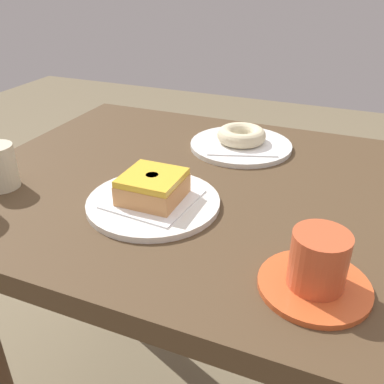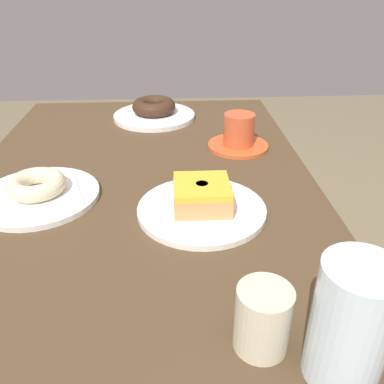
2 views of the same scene
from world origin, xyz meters
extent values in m
cube|color=#4C3823|center=(0.00, 0.00, 0.71)|extent=(1.02, 0.68, 0.04)
cylinder|color=brown|center=(-0.45, -0.26, 0.35)|extent=(0.07, 0.07, 0.69)
cylinder|color=brown|center=(-0.45, 0.26, 0.35)|extent=(0.07, 0.07, 0.69)
cylinder|color=white|center=(-0.36, 0.02, 0.74)|extent=(0.22, 0.22, 0.01)
cube|color=white|center=(-0.36, 0.02, 0.74)|extent=(0.16, 0.16, 0.00)
torus|color=#3A2417|center=(-0.36, 0.02, 0.76)|extent=(0.12, 0.12, 0.04)
cylinder|color=white|center=(0.06, -0.18, 0.74)|extent=(0.22, 0.22, 0.01)
cube|color=white|center=(0.06, -0.18, 0.74)|extent=(0.18, 0.18, 0.00)
torus|color=beige|center=(0.06, -0.18, 0.76)|extent=(0.10, 0.10, 0.03)
cylinder|color=white|center=(0.13, 0.11, 0.74)|extent=(0.22, 0.22, 0.01)
cube|color=white|center=(0.13, 0.11, 0.74)|extent=(0.14, 0.14, 0.00)
cube|color=tan|center=(0.13, 0.11, 0.76)|extent=(0.09, 0.09, 0.03)
cube|color=yellow|center=(0.13, 0.11, 0.78)|extent=(0.09, 0.09, 0.01)
cylinder|color=tan|center=(0.13, 0.11, 0.78)|extent=(0.02, 0.02, 0.00)
cylinder|color=silver|center=(0.44, 0.23, 0.80)|extent=(0.08, 0.08, 0.14)
cylinder|color=#D85829|center=(-0.15, 0.22, 0.73)|extent=(0.14, 0.14, 0.01)
cylinder|color=#CF532E|center=(-0.15, 0.22, 0.77)|extent=(0.07, 0.07, 0.07)
cylinder|color=black|center=(-0.15, 0.22, 0.81)|extent=(0.06, 0.06, 0.00)
cylinder|color=beige|center=(0.40, 0.15, 0.77)|extent=(0.06, 0.06, 0.08)
camera|label=1|loc=(-0.16, 0.64, 1.08)|focal=39.51mm
camera|label=2|loc=(0.71, 0.06, 1.10)|focal=37.99mm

